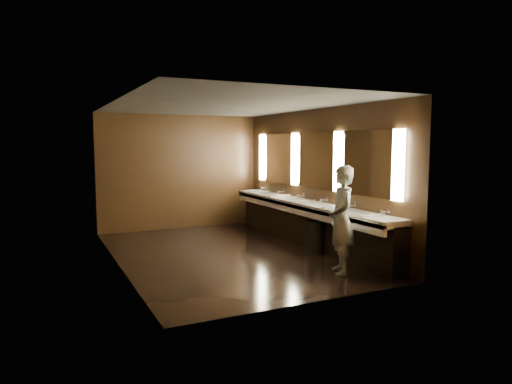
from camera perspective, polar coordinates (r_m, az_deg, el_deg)
floor at (r=8.81m, az=-3.66°, el=-7.68°), size 6.00×6.00×0.00m
ceiling at (r=8.59m, az=-3.79°, el=10.78°), size 4.00×6.00×0.02m
wall_back at (r=11.41m, az=-9.44°, el=2.49°), size 4.00×0.02×2.80m
wall_front at (r=5.93m, az=7.32°, el=-0.65°), size 4.00×0.02×2.80m
wall_left at (r=8.05m, az=-17.02°, el=0.88°), size 0.02×6.00×2.80m
wall_right at (r=9.52m, az=7.49°, el=1.84°), size 0.02×6.00×2.80m
sink_counter at (r=9.52m, az=6.37°, el=-3.63°), size 0.55×5.40×1.01m
mirror_band at (r=9.49m, az=7.42°, el=3.95°), size 0.06×5.03×1.15m
person at (r=7.45m, az=10.64°, el=-3.45°), size 0.62×0.74×1.75m
trash_bin at (r=8.89m, az=7.48°, el=-5.59°), size 0.44×0.44×0.61m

